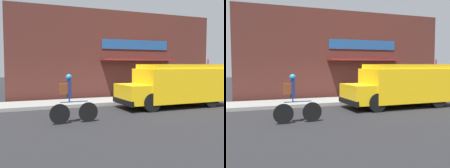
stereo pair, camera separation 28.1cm
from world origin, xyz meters
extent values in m
plane|color=#232326|center=(0.00, 0.00, 0.00)|extent=(70.00, 70.00, 0.00)
cube|color=gray|center=(0.00, 1.09, 0.08)|extent=(28.00, 2.18, 0.16)
cube|color=#4C231E|center=(0.00, 2.59, 2.65)|extent=(13.09, 0.18, 5.29)
cube|color=#1E4C93|center=(1.03, 2.48, 3.28)|extent=(4.47, 0.05, 0.58)
cube|color=maroon|center=(1.03, 2.10, 2.35)|extent=(4.69, 0.81, 0.10)
cube|color=yellow|center=(1.49, -1.41, 1.07)|extent=(4.28, 2.10, 1.57)
cube|color=yellow|center=(-1.16, -1.41, 0.72)|extent=(1.02, 1.93, 0.86)
cube|color=yellow|center=(1.49, -1.41, 1.96)|extent=(3.94, 1.93, 0.21)
cube|color=black|center=(-1.63, -1.41, 0.39)|extent=(0.12, 2.06, 0.24)
cube|color=red|center=(0.32, -0.11, 1.15)|extent=(0.02, 0.44, 0.44)
cylinder|color=black|center=(-0.66, -0.52, 0.41)|extent=(0.82, 0.26, 0.82)
cylinder|color=black|center=(-0.66, -2.30, 0.41)|extent=(0.82, 0.26, 0.82)
cylinder|color=black|center=(2.63, -0.52, 0.41)|extent=(0.82, 0.26, 0.82)
cylinder|color=black|center=(2.63, -2.30, 0.41)|extent=(0.82, 0.26, 0.82)
cylinder|color=black|center=(-3.78, -3.20, 0.35)|extent=(0.70, 0.05, 0.70)
cylinder|color=black|center=(-4.80, -3.22, 0.35)|extent=(0.70, 0.05, 0.70)
cylinder|color=#234793|center=(-4.29, -3.21, 0.75)|extent=(0.97, 0.05, 0.04)
cylinder|color=#234793|center=(-4.47, -3.21, 0.81)|extent=(0.04, 0.04, 0.12)
cube|color=navy|center=(-4.47, -3.21, 1.19)|extent=(0.12, 0.20, 0.62)
sphere|color=#2375B7|center=(-4.47, -3.21, 1.61)|extent=(0.22, 0.22, 0.22)
cube|color=brown|center=(-4.66, -3.22, 1.22)|extent=(0.26, 0.15, 0.36)
cylinder|color=slate|center=(4.93, 0.54, 1.29)|extent=(0.07, 0.07, 2.25)
cube|color=red|center=(4.93, 0.49, 2.06)|extent=(0.45, 0.45, 0.60)
cylinder|color=#2D5138|center=(0.13, 1.83, 0.51)|extent=(0.59, 0.59, 0.71)
cylinder|color=black|center=(0.13, 1.83, 0.89)|extent=(0.60, 0.60, 0.04)
camera|label=1|loc=(-6.46, -12.07, 2.02)|focal=42.00mm
camera|label=2|loc=(-6.20, -12.18, 2.02)|focal=42.00mm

